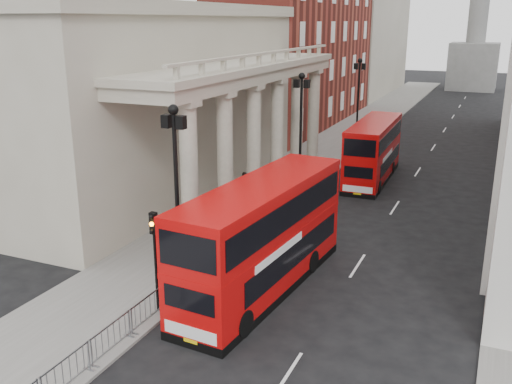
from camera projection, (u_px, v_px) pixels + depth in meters
name	position (u px, v px, depth m)	size (l,w,h in m)	color
ground	(141.00, 338.00, 21.90)	(260.00, 260.00, 0.00)	black
sidewalk_west	(311.00, 161.00, 49.35)	(6.00, 140.00, 0.12)	slate
kerb	(345.00, 164.00, 48.22)	(0.20, 140.00, 0.14)	slate
portico_building	(158.00, 105.00, 39.97)	(9.00, 28.00, 12.00)	#9C9582
brick_building	(301.00, 27.00, 64.86)	(9.00, 32.00, 22.00)	maroon
west_building_far	(365.00, 31.00, 93.23)	(9.00, 30.00, 20.00)	#9C9582
lamp_post_south	(177.00, 187.00, 24.22)	(1.05, 0.44, 8.32)	black
lamp_post_mid	(301.00, 126.00, 38.26)	(1.05, 0.44, 8.32)	black
lamp_post_north	(358.00, 98.00, 52.30)	(1.05, 0.44, 8.32)	black
traffic_light	(154.00, 243.00, 22.93)	(0.28, 0.33, 4.30)	black
crowd_barriers	(164.00, 296.00, 23.79)	(0.50, 18.75, 1.10)	gray
bus_near	(263.00, 235.00, 25.24)	(3.74, 11.74, 4.99)	#BE0808
bus_far	(373.00, 150.00, 43.04)	(2.78, 10.44, 4.48)	#C00809
pedestrian_a	(236.00, 204.00, 34.48)	(0.69, 0.46, 1.91)	black
pedestrian_b	(244.00, 184.00, 39.17)	(0.80, 0.63, 1.65)	#2A2422
pedestrian_c	(274.00, 175.00, 41.16)	(0.85, 0.55, 1.73)	black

